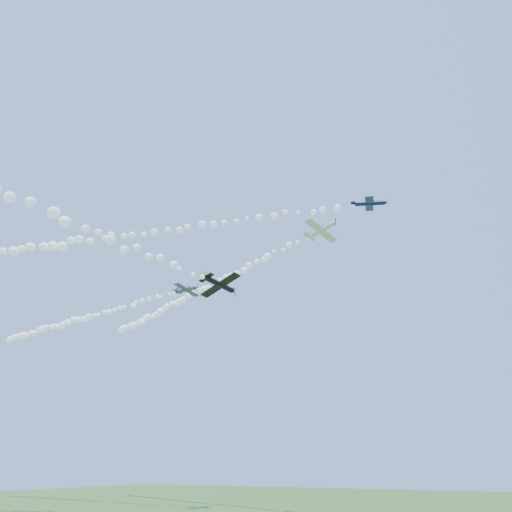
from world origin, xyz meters
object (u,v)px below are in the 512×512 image
at_px(plane_white, 321,230).
at_px(plane_grey, 187,290).
at_px(plane_black, 220,285).
at_px(plane_navy, 369,203).

relative_size(plane_white, plane_grey, 1.00).
bearing_deg(plane_black, plane_navy, -40.26).
distance_m(plane_white, plane_grey, 37.64).
distance_m(plane_navy, plane_black, 32.74).
bearing_deg(plane_white, plane_black, -101.70).
height_order(plane_grey, plane_black, plane_grey).
distance_m(plane_white, plane_navy, 10.46).
height_order(plane_navy, plane_grey, plane_navy).
relative_size(plane_white, plane_black, 1.04).
bearing_deg(plane_navy, plane_white, 159.59).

